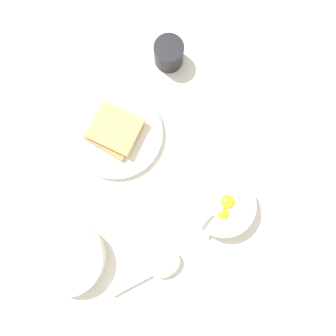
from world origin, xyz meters
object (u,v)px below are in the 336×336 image
Objects in this scene: egg_bowl at (222,205)px; toast_plate at (117,133)px; toast_sandwich at (114,130)px; soup_spoon at (159,268)px; congee_bowl at (69,259)px; drinking_cup at (169,53)px.

egg_bowl is 0.29m from toast_plate.
soup_spoon is at bearing -101.26° from toast_sandwich.
congee_bowl is (-0.22, -0.19, 0.02)m from toast_plate.
toast_sandwich is 0.83× the size of soup_spoon.
egg_bowl reaches higher than soup_spoon.
toast_plate is at bearing 78.54° from soup_spoon.
egg_bowl is at bearing -64.47° from toast_sandwich.
toast_plate is 0.22m from drinking_cup.
congee_bowl is at bearing -138.28° from toast_plate.
toast_sandwich is 2.09× the size of drinking_cup.
drinking_cup reaches higher than toast_plate.
egg_bowl reaches higher than drinking_cup.
drinking_cup is at bearing 25.94° from toast_sandwich.
congee_bowl is at bearing -144.69° from drinking_cup.
toast_sandwich is (-0.12, 0.26, 0.00)m from egg_bowl.
soup_spoon is (-0.06, -0.31, 0.01)m from toast_plate.
egg_bowl is 0.35m from congee_bowl.
egg_bowl is at bearing -64.39° from toast_plate.
egg_bowl reaches higher than toast_plate.
drinking_cup is (0.25, 0.40, 0.02)m from soup_spoon.
toast_plate is at bearing -153.43° from drinking_cup.
drinking_cup is at bearing 26.57° from toast_plate.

